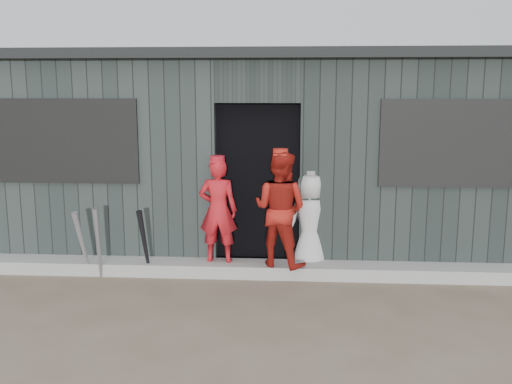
# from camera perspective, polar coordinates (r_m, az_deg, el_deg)

# --- Properties ---
(ground) EXTENTS (80.00, 80.00, 0.00)m
(ground) POSITION_cam_1_polar(r_m,az_deg,el_deg) (5.09, -1.39, -14.89)
(ground) COLOR brown
(ground) RESTS_ON ground
(curb) EXTENTS (8.00, 0.36, 0.15)m
(curb) POSITION_cam_1_polar(r_m,az_deg,el_deg) (6.75, 0.01, -7.72)
(curb) COLOR gray
(curb) RESTS_ON ground
(bat_left) EXTENTS (0.13, 0.33, 0.81)m
(bat_left) POSITION_cam_1_polar(r_m,az_deg,el_deg) (6.85, -16.96, -5.01)
(bat_left) COLOR #9B9BA3
(bat_left) RESTS_ON ground
(bat_mid) EXTENTS (0.08, 0.18, 0.84)m
(bat_mid) POSITION_cam_1_polar(r_m,az_deg,el_deg) (6.79, -15.49, -4.96)
(bat_mid) COLOR gray
(bat_mid) RESTS_ON ground
(bat_right) EXTENTS (0.12, 0.29, 0.82)m
(bat_right) POSITION_cam_1_polar(r_m,az_deg,el_deg) (6.71, -11.08, -5.05)
(bat_right) COLOR black
(bat_right) RESTS_ON ground
(player_red_left) EXTENTS (0.46, 0.31, 1.23)m
(player_red_left) POSITION_cam_1_polar(r_m,az_deg,el_deg) (6.66, -3.81, -1.84)
(player_red_left) COLOR red
(player_red_left) RESTS_ON curb
(player_red_right) EXTENTS (0.80, 0.73, 1.33)m
(player_red_right) POSITION_cam_1_polar(r_m,az_deg,el_deg) (6.49, 2.42, -1.71)
(player_red_right) COLOR maroon
(player_red_right) RESTS_ON curb
(player_grey_back) EXTENTS (0.69, 0.60, 1.19)m
(player_grey_back) POSITION_cam_1_polar(r_m,az_deg,el_deg) (6.84, 5.42, -2.98)
(player_grey_back) COLOR #BDBDBD
(player_grey_back) RESTS_ON ground
(dugout) EXTENTS (8.30, 3.30, 2.62)m
(dugout) POSITION_cam_1_polar(r_m,az_deg,el_deg) (8.14, 0.79, 4.14)
(dugout) COLOR black
(dugout) RESTS_ON ground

